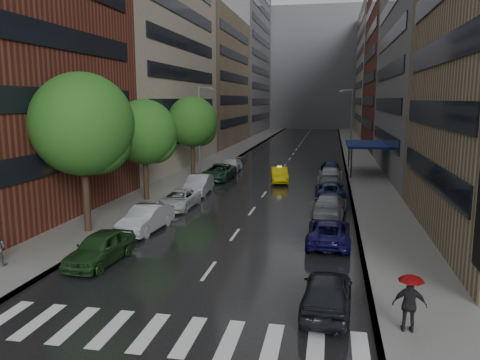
{
  "coord_description": "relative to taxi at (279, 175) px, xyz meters",
  "views": [
    {
      "loc": [
        5.37,
        -15.92,
        7.84
      ],
      "look_at": [
        0.0,
        11.55,
        3.0
      ],
      "focal_mm": 35.0,
      "sensor_mm": 36.0,
      "label": 1
    }
  ],
  "objects": [
    {
      "name": "street_lamp_left",
      "position": [
        -8.33,
        1.89,
        4.17
      ],
      "size": [
        1.74,
        0.22,
        9.0
      ],
      "color": "gray",
      "rests_on": "sidewalk_left"
    },
    {
      "name": "crosswalk",
      "position": [
        -0.41,
        -30.11,
        -0.71
      ],
      "size": [
        13.15,
        2.8,
        0.01
      ],
      "color": "silver",
      "rests_on": "ground"
    },
    {
      "name": "street_lamp_right",
      "position": [
        7.11,
        16.89,
        4.17
      ],
      "size": [
        1.74,
        0.22,
        9.0
      ],
      "color": "gray",
      "rests_on": "sidewalk_right"
    },
    {
      "name": "parked_cars_left",
      "position": [
        -6.01,
        -8.33,
        0.03
      ],
      "size": [
        2.75,
        34.84,
        1.61
      ],
      "color": "#1C3B1B",
      "rests_on": "ground"
    },
    {
      "name": "sidewalk_right",
      "position": [
        8.39,
        21.89,
        -0.64
      ],
      "size": [
        4.0,
        140.0,
        0.15
      ],
      "primitive_type": "cube",
      "color": "gray",
      "rests_on": "ground"
    },
    {
      "name": "road",
      "position": [
        -0.61,
        21.89,
        -0.71
      ],
      "size": [
        14.0,
        140.0,
        0.01
      ],
      "primitive_type": "cube",
      "color": "black",
      "rests_on": "ground"
    },
    {
      "name": "parked_cars_right",
      "position": [
        4.79,
        -9.38,
        0.02
      ],
      "size": [
        2.59,
        37.52,
        1.57
      ],
      "color": "black",
      "rests_on": "ground"
    },
    {
      "name": "tree_near",
      "position": [
        -9.21,
        -19.46,
        5.71
      ],
      "size": [
        5.89,
        5.89,
        9.38
      ],
      "color": "#382619",
      "rests_on": "ground"
    },
    {
      "name": "ground",
      "position": [
        -0.61,
        -28.11,
        -0.72
      ],
      "size": [
        220.0,
        220.0,
        0.0
      ],
      "primitive_type": "plane",
      "color": "gray",
      "rests_on": "ground"
    },
    {
      "name": "sidewalk_left",
      "position": [
        -9.61,
        21.89,
        -0.64
      ],
      "size": [
        4.0,
        140.0,
        0.15
      ],
      "primitive_type": "cube",
      "color": "gray",
      "rests_on": "ground"
    },
    {
      "name": "buildings_right",
      "position": [
        14.39,
        28.59,
        14.31
      ],
      "size": [
        8.05,
        109.1,
        36.0
      ],
      "color": "#937A5B",
      "rests_on": "ground"
    },
    {
      "name": "tree_far",
      "position": [
        -9.21,
        2.06,
        4.87
      ],
      "size": [
        5.12,
        5.12,
        8.16
      ],
      "color": "#382619",
      "rests_on": "ground"
    },
    {
      "name": "awning",
      "position": [
        8.38,
        6.89,
        2.42
      ],
      "size": [
        4.0,
        8.0,
        3.12
      ],
      "color": "navy",
      "rests_on": "sidewalk_right"
    },
    {
      "name": "buildings_left",
      "position": [
        -15.61,
        30.68,
        15.27
      ],
      "size": [
        8.0,
        108.0,
        38.0
      ],
      "color": "maroon",
      "rests_on": "ground"
    },
    {
      "name": "taxi",
      "position": [
        0.0,
        0.0,
        0.0
      ],
      "size": [
        2.21,
        4.55,
        1.44
      ],
      "primitive_type": "imported",
      "rotation": [
        0.0,
        0.0,
        0.16
      ],
      "color": "yellow",
      "rests_on": "ground"
    },
    {
      "name": "tree_mid",
      "position": [
        -9.21,
        -10.49,
        4.66
      ],
      "size": [
        4.94,
        4.94,
        7.87
      ],
      "color": "#382619",
      "rests_on": "ground"
    },
    {
      "name": "ped_red_umbrella",
      "position": [
        7.51,
        -28.6,
        0.61
      ],
      "size": [
        1.13,
        0.82,
        2.01
      ],
      "color": "black",
      "rests_on": "sidewalk_right"
    },
    {
      "name": "building_far",
      "position": [
        -0.61,
        89.89,
        15.28
      ],
      "size": [
        40.0,
        14.0,
        32.0
      ],
      "primitive_type": "cube",
      "color": "slate",
      "rests_on": "ground"
    }
  ]
}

